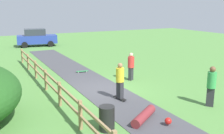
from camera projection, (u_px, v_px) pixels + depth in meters
name	position (u px, v px, depth m)	size (l,w,h in m)	color
ground_plane	(101.00, 89.00, 13.88)	(60.00, 60.00, 0.00)	#568E42
asphalt_path	(101.00, 89.00, 13.87)	(2.40, 28.00, 0.02)	#47474C
wooden_fence	(52.00, 84.00, 12.56)	(0.12, 18.12, 1.10)	#997A51
trash_bin	(107.00, 118.00, 9.21)	(0.56, 0.56, 0.90)	black
skater_riding	(120.00, 79.00, 12.10)	(0.43, 0.82, 1.77)	black
skater_fallen	(146.00, 116.00, 9.99)	(1.58, 1.53, 0.36)	maroon
skateboard_loose	(82.00, 71.00, 17.40)	(0.82, 0.31, 0.08)	#338C4C
bystander_red	(131.00, 65.00, 15.44)	(0.53, 0.53, 1.66)	#2D2D33
bystander_green	(211.00, 84.00, 11.33)	(0.53, 0.53, 1.81)	#2D2D33
parked_car_blue	(37.00, 38.00, 28.72)	(4.40, 2.46, 1.92)	#283D99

